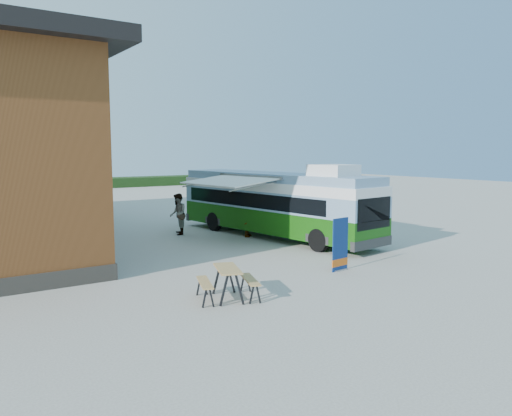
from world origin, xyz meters
TOP-DOWN VIEW (x-y plane):
  - ground at (0.00, 0.00)m, footprint 100.00×100.00m
  - hedge at (8.00, 38.00)m, footprint 40.00×3.00m
  - bus at (1.99, 3.44)m, footprint 3.68×11.12m
  - awning at (-0.17, 3.61)m, footprint 3.00×4.31m
  - banner at (-0.04, -2.95)m, footprint 0.76×0.24m
  - picnic_table at (-4.69, -3.61)m, footprint 1.85×1.75m
  - person_a at (1.01, 4.20)m, footprint 0.84×0.85m
  - person_b at (-1.43, 6.42)m, footprint 1.04×1.15m
  - slurry_tanker at (-5.16, 14.98)m, footprint 2.63×5.23m

SIDE VIEW (x-z plane):
  - ground at x=0.00m, z-range 0.00..0.00m
  - hedge at x=8.00m, z-range 0.00..1.00m
  - picnic_table at x=-4.69m, z-range 0.21..1.06m
  - banner at x=-0.04m, z-range -0.16..1.58m
  - person_b at x=-1.43m, z-range 0.00..1.93m
  - person_a at x=1.01m, z-range 0.00..1.98m
  - slurry_tanker at x=-5.16m, z-range 0.15..2.15m
  - bus at x=1.99m, z-range -0.08..3.28m
  - awning at x=-0.17m, z-range 2.18..2.69m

